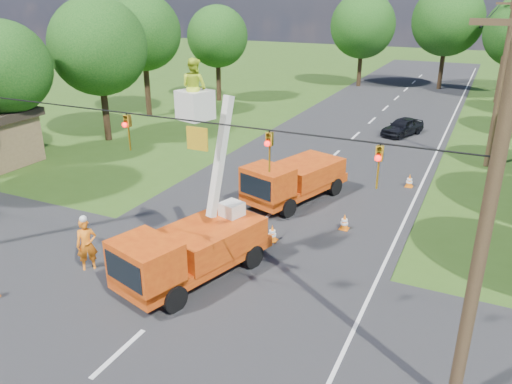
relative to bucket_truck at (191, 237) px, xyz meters
The scene contains 21 objects.
ground 15.82m from the bucket_truck, 89.12° to the left, with size 140.00×140.00×0.00m, color #315218.
road_main 15.82m from the bucket_truck, 89.12° to the left, with size 12.00×100.00×0.06m, color black.
road_cross 2.79m from the bucket_truck, 83.88° to the right, with size 56.00×10.00×0.07m, color black.
edge_line 16.86m from the bucket_truck, 69.63° to the left, with size 0.12×90.00×0.02m, color silver.
bucket_truck is the anchor object (origin of this frame).
second_truck 8.04m from the bucket_truck, 85.98° to the left, with size 3.72×6.04×2.13m.
ground_worker 3.93m from the bucket_truck, 164.14° to the right, with size 0.72×0.47×1.97m, color #D65812.
distant_car 22.68m from the bucket_truck, 82.11° to the left, with size 1.47×3.66×1.25m, color black.
traffic_cone_2 4.20m from the bucket_truck, 70.25° to the left, with size 0.38×0.38×0.71m.
traffic_cone_3 7.18m from the bucket_truck, 58.72° to the left, with size 0.38×0.38×0.71m.
traffic_cone_7 13.45m from the bucket_truck, 66.73° to the left, with size 0.38×0.38×0.71m.
pole_right_near 9.68m from the bucket_truck, 14.51° to the right, with size 1.80×0.30×10.00m.
pole_right_mid 20.08m from the bucket_truck, 63.76° to the left, with size 1.80×0.30×10.00m.
pole_right_far 38.89m from the bucket_truck, 76.96° to the left, with size 1.80×0.30×10.00m.
signal_span 5.43m from the bucket_truck, 42.60° to the right, with size 18.00×0.29×1.07m.
tree_left_c 18.01m from the bucket_truck, 157.49° to the left, with size 5.20×5.20×8.06m.
tree_left_d 20.01m from the bucket_truck, 139.20° to the left, with size 6.20×6.20×9.24m.
tree_left_e 26.22m from the bucket_truck, 129.99° to the left, with size 5.80×5.80×9.41m.
tree_left_f 31.59m from the bucket_truck, 117.69° to the left, with size 5.40×5.40×8.40m.
tree_far_a 41.27m from the bucket_truck, 96.66° to the left, with size 6.60×6.60×9.50m.
tree_far_b 43.17m from the bucket_truck, 85.66° to the left, with size 7.00×7.00×10.32m.
Camera 1 is at (8.20, -8.43, 9.28)m, focal length 35.00 mm.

